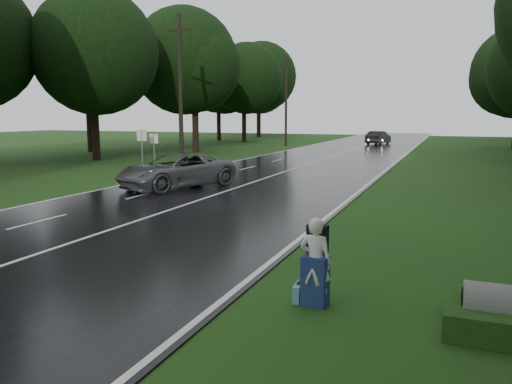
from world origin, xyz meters
TOP-DOWN VIEW (x-y plane):
  - ground at (0.00, 0.00)m, footprint 160.00×160.00m
  - road at (0.00, 20.00)m, footprint 12.00×140.00m
  - lane_center at (0.00, 20.00)m, footprint 0.12×140.00m
  - grey_car at (-2.80, 10.50)m, footprint 4.93×6.63m
  - far_car at (1.25, 50.80)m, footprint 2.55×5.08m
  - hitchhiker at (7.49, -1.45)m, footprint 0.67×0.62m
  - suitcase at (7.13, -1.35)m, footprint 0.16×0.48m
  - utility_pole_mid at (-8.50, 20.68)m, footprint 1.80×0.28m
  - utility_pole_far at (-8.50, 44.35)m, footprint 1.80×0.28m
  - road_sign_a at (-7.20, 13.98)m, footprint 0.65×0.10m
  - road_sign_b at (-7.20, 15.22)m, footprint 0.59×0.10m
  - tree_left_d at (-16.68, 21.20)m, footprint 9.09×9.09m
  - tree_left_e at (-13.40, 31.57)m, footprint 9.31×9.31m
  - tree_left_f at (-16.28, 50.03)m, footprint 9.27×9.27m

SIDE VIEW (x-z plane):
  - ground at x=0.00m, z-range 0.00..0.00m
  - utility_pole_mid at x=-8.50m, z-range -5.26..5.26m
  - utility_pole_far at x=-8.50m, z-range -5.08..5.08m
  - road_sign_a at x=-7.20m, z-range -1.36..1.36m
  - road_sign_b at x=-7.20m, z-range -1.22..1.22m
  - tree_left_d at x=-16.68m, z-range -7.10..7.10m
  - tree_left_e at x=-13.40m, z-range -7.27..7.27m
  - tree_left_f at x=-16.28m, z-range -7.24..7.24m
  - road at x=0.00m, z-range 0.00..0.04m
  - lane_center at x=0.00m, z-range 0.04..0.05m
  - suitcase at x=7.13m, z-range 0.00..0.33m
  - hitchhiker at x=7.49m, z-range -0.06..1.65m
  - far_car at x=1.25m, z-range 0.04..1.64m
  - grey_car at x=-2.80m, z-range 0.04..1.71m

